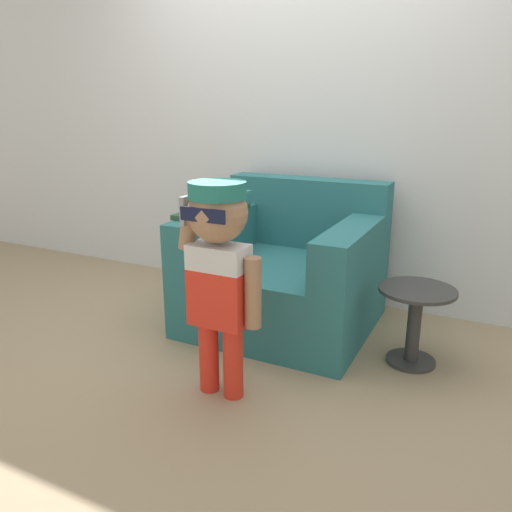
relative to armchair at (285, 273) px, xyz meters
The scene contains 5 objects.
ground_plane 0.38m from the armchair, 140.57° to the right, with size 10.00×10.00×0.00m, color #998466.
wall_back 1.14m from the armchair, 104.41° to the left, with size 10.00×0.05×2.60m.
armchair is the anchor object (origin of this frame).
person_child 0.97m from the armchair, 86.30° to the right, with size 0.42×0.31×1.02m.
side_table 0.85m from the armchair, 13.05° to the right, with size 0.40×0.40×0.43m.
Camera 1 is at (1.30, -2.62, 1.33)m, focal length 35.00 mm.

